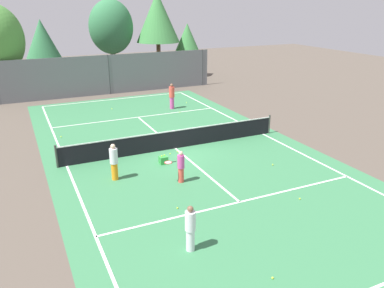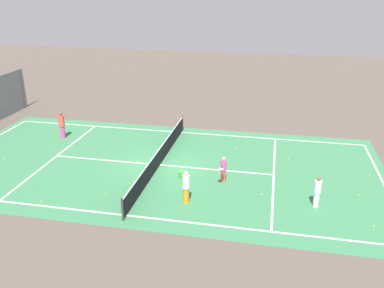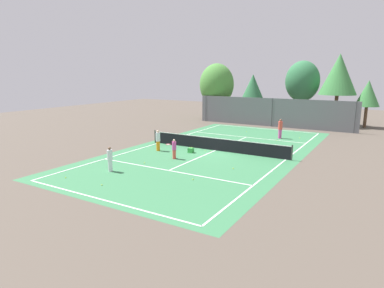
# 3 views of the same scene
# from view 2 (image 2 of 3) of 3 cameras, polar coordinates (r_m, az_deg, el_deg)

# --- Properties ---
(ground_plane) EXTENTS (80.00, 80.00, 0.00)m
(ground_plane) POSITION_cam_2_polar(r_m,az_deg,el_deg) (23.38, -4.52, -2.94)
(ground_plane) COLOR brown
(court_surface) EXTENTS (13.00, 25.00, 0.01)m
(court_surface) POSITION_cam_2_polar(r_m,az_deg,el_deg) (23.38, -4.52, -2.94)
(court_surface) COLOR #387A4C
(court_surface) RESTS_ON ground_plane
(tennis_net) EXTENTS (11.90, 0.10, 1.10)m
(tennis_net) POSITION_cam_2_polar(r_m,az_deg,el_deg) (23.18, -4.56, -1.80)
(tennis_net) COLOR #333833
(tennis_net) RESTS_ON ground_plane
(player_0) EXTENTS (0.39, 0.39, 1.81)m
(player_0) POSITION_cam_2_polar(r_m,az_deg,el_deg) (28.32, -17.71, 2.57)
(player_0) COLOR #D14799
(player_0) RESTS_ON ground_plane
(player_1) EXTENTS (0.33, 0.33, 1.54)m
(player_1) POSITION_cam_2_polar(r_m,az_deg,el_deg) (19.70, 17.08, -6.36)
(player_1) COLOR silver
(player_1) RESTS_ON ground_plane
(player_2) EXTENTS (0.35, 0.35, 1.63)m
(player_2) POSITION_cam_2_polar(r_m,az_deg,el_deg) (19.17, -0.83, -5.96)
(player_2) COLOR orange
(player_2) RESTS_ON ground_plane
(player_3) EXTENTS (0.88, 0.40, 1.41)m
(player_3) POSITION_cam_2_polar(r_m,az_deg,el_deg) (21.18, 4.40, -3.52)
(player_3) COLOR #E54C3F
(player_3) RESTS_ON ground_plane
(ball_crate) EXTENTS (0.38, 0.35, 0.43)m
(ball_crate) POSITION_cam_2_polar(r_m,az_deg,el_deg) (21.81, -1.36, -4.26)
(ball_crate) COLOR green
(ball_crate) RESTS_ON ground_plane
(tennis_ball_0) EXTENTS (0.07, 0.07, 0.07)m
(tennis_ball_0) POSITION_cam_2_polar(r_m,az_deg,el_deg) (30.39, -17.79, 2.07)
(tennis_ball_0) COLOR #CCE533
(tennis_ball_0) RESTS_ON ground_plane
(tennis_ball_1) EXTENTS (0.07, 0.07, 0.07)m
(tennis_ball_1) POSITION_cam_2_polar(r_m,az_deg,el_deg) (23.13, -3.28, -3.10)
(tennis_ball_1) COLOR #CCE533
(tennis_ball_1) RESTS_ON ground_plane
(tennis_ball_2) EXTENTS (0.07, 0.07, 0.07)m
(tennis_ball_2) POSITION_cam_2_polar(r_m,az_deg,el_deg) (26.42, -24.66, -1.91)
(tennis_ball_2) COLOR #CCE533
(tennis_ball_2) RESTS_ON ground_plane
(tennis_ball_3) EXTENTS (0.07, 0.07, 0.07)m
(tennis_ball_3) POSITION_cam_2_polar(r_m,az_deg,el_deg) (22.71, -3.30, -3.60)
(tennis_ball_3) COLOR #CCE533
(tennis_ball_3) RESTS_ON ground_plane
(tennis_ball_4) EXTENTS (0.07, 0.07, 0.07)m
(tennis_ball_4) POSITION_cam_2_polar(r_m,az_deg,el_deg) (20.82, -20.27, -7.55)
(tennis_ball_4) COLOR #CCE533
(tennis_ball_4) RESTS_ON ground_plane
(tennis_ball_5) EXTENTS (0.07, 0.07, 0.07)m
(tennis_ball_5) POSITION_cam_2_polar(r_m,az_deg,el_deg) (24.64, 13.29, -2.08)
(tennis_ball_5) COLOR #CCE533
(tennis_ball_5) RESTS_ON ground_plane
(tennis_ball_6) EXTENTS (0.07, 0.07, 0.07)m
(tennis_ball_6) POSITION_cam_2_polar(r_m,az_deg,el_deg) (21.43, -8.67, -5.47)
(tennis_ball_6) COLOR #CCE533
(tennis_ball_6) RESTS_ON ground_plane
(tennis_ball_7) EXTENTS (0.07, 0.07, 0.07)m
(tennis_ball_7) POSITION_cam_2_polar(r_m,az_deg,el_deg) (28.12, -15.23, 0.77)
(tennis_ball_7) COLOR #CCE533
(tennis_ball_7) RESTS_ON ground_plane
(tennis_ball_8) EXTENTS (0.07, 0.07, 0.07)m
(tennis_ball_8) POSITION_cam_2_polar(r_m,az_deg,el_deg) (20.67, -11.94, -6.81)
(tennis_ball_8) COLOR #CCE533
(tennis_ball_8) RESTS_ON ground_plane
(tennis_ball_9) EXTENTS (0.07, 0.07, 0.07)m
(tennis_ball_9) POSITION_cam_2_polar(r_m,az_deg,el_deg) (21.72, 22.30, -6.60)
(tennis_ball_9) COLOR #CCE533
(tennis_ball_9) RESTS_ON ground_plane
(tennis_ball_10) EXTENTS (0.07, 0.07, 0.07)m
(tennis_ball_10) POSITION_cam_2_polar(r_m,az_deg,el_deg) (25.65, 6.14, -0.61)
(tennis_ball_10) COLOR #CCE533
(tennis_ball_10) RESTS_ON ground_plane
(tennis_ball_11) EXTENTS (0.07, 0.07, 0.07)m
(tennis_ball_11) POSITION_cam_2_polar(r_m,az_deg,el_deg) (20.47, 9.69, -6.92)
(tennis_ball_11) COLOR #CCE533
(tennis_ball_11) RESTS_ON ground_plane
(tennis_ball_12) EXTENTS (0.07, 0.07, 0.07)m
(tennis_ball_12) POSITION_cam_2_polar(r_m,az_deg,el_deg) (19.41, 24.05, -10.41)
(tennis_ball_12) COLOR #CCE533
(tennis_ball_12) RESTS_ON ground_plane
(tennis_ball_13) EXTENTS (0.07, 0.07, 0.07)m
(tennis_ball_13) POSITION_cam_2_polar(r_m,az_deg,el_deg) (23.89, -7.66, -2.44)
(tennis_ball_13) COLOR #CCE533
(tennis_ball_13) RESTS_ON ground_plane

